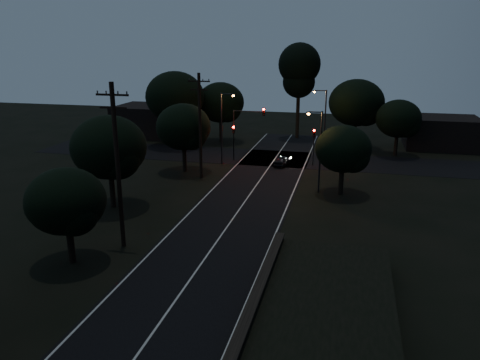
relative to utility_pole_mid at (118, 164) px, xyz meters
The scene contains 21 objects.
road_surface 18.13m from the utility_pole_mid, 69.58° to the left, with size 60.00×70.00×0.03m.
utility_pole_mid is the anchor object (origin of this frame).
utility_pole_far 17.00m from the utility_pole_mid, 90.00° to the left, with size 2.20×0.30×10.50m.
tree_left_b 4.01m from the utility_pole_mid, 120.57° to the right, with size 4.82×4.82×6.13m.
tree_left_c 8.13m from the utility_pole_mid, 121.92° to the left, with size 6.13×6.13×7.74m.
tree_left_d 19.05m from the utility_pole_mid, 96.94° to the left, with size 5.71×5.71×7.25m.
tree_far_nw 34.98m from the utility_pole_mid, 94.55° to the left, with size 6.42×6.42×8.13m.
tree_far_w 31.80m from the utility_pole_mid, 104.07° to the left, with size 7.65×7.65×9.75m.
tree_far_ne 38.05m from the utility_pole_mid, 66.37° to the left, with size 7.01×7.01×8.87m.
tree_far_e 37.77m from the utility_pole_mid, 57.66° to the left, with size 5.34×5.34×6.77m.
tree_right_a 20.63m from the utility_pole_mid, 46.42° to the left, with size 4.99×4.99×6.34m.
tall_pine 40.79m from the utility_pole_mid, 80.07° to the left, with size 5.85×5.85×13.29m.
building_left 39.72m from the utility_pole_mid, 110.73° to the left, with size 10.00×8.00×4.40m, color black.
building_right 46.19m from the utility_pole_mid, 55.62° to the left, with size 9.00×7.00×4.00m, color black.
signal_left 25.19m from the utility_pole_mid, 86.79° to the left, with size 0.28×0.35×4.10m.
signal_right 27.30m from the utility_pole_mid, 67.01° to the left, with size 0.28×0.35×4.10m.
signal_mast 25.22m from the utility_pole_mid, 82.96° to the left, with size 3.70×0.35×6.25m.
streetlight_a 23.04m from the utility_pole_mid, 88.27° to the left, with size 1.66×0.26×8.00m.
streetlight_b 31.15m from the utility_pole_mid, 68.70° to the left, with size 1.66×0.26×8.00m.
streetlight_c 19.15m from the utility_pole_mid, 51.74° to the left, with size 1.46×0.26×7.50m.
car 25.53m from the utility_pole_mid, 73.13° to the left, with size 1.32×3.29×1.12m, color black.
Camera 1 is at (8.58, -11.62, 13.38)m, focal length 35.00 mm.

